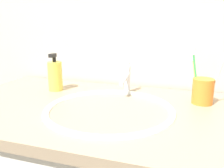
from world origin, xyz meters
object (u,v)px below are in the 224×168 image
toothbrush_cup (203,91)px  soap_dispenser (55,76)px  faucet (127,79)px  toothbrush_green (195,72)px  toothbrush_white (218,74)px  toothbrush_yellow (195,74)px

toothbrush_cup → soap_dispenser: size_ratio=0.58×
soap_dispenser → faucet: bearing=9.5°
faucet → soap_dispenser: bearing=-170.5°
toothbrush_green → faucet: bearing=176.5°
toothbrush_white → soap_dispenser: bearing=-178.5°
toothbrush_cup → soap_dispenser: 0.63m
toothbrush_green → toothbrush_white: 0.08m
faucet → soap_dispenser: size_ratio=0.85×
toothbrush_green → soap_dispenser: size_ratio=1.19×
toothbrush_green → soap_dispenser: toothbrush_green is taller
faucet → toothbrush_yellow: (0.28, -0.01, 0.04)m
toothbrush_green → soap_dispenser: 0.60m
soap_dispenser → toothbrush_cup: bearing=1.5°
toothbrush_green → toothbrush_cup: bearing=-30.1°
toothbrush_cup → toothbrush_yellow: size_ratio=0.55×
toothbrush_cup → toothbrush_yellow: (-0.03, 0.02, 0.06)m
toothbrush_cup → toothbrush_white: size_ratio=0.48×
toothbrush_cup → toothbrush_green: toothbrush_green is taller
toothbrush_cup → toothbrush_white: toothbrush_white is taller
faucet → toothbrush_green: toothbrush_green is taller
toothbrush_yellow → toothbrush_white: toothbrush_white is taller
toothbrush_cup → toothbrush_white: bearing=0.8°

